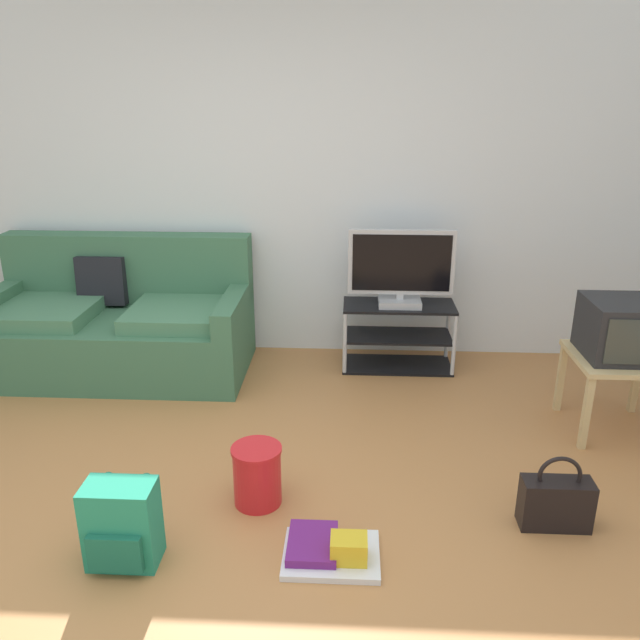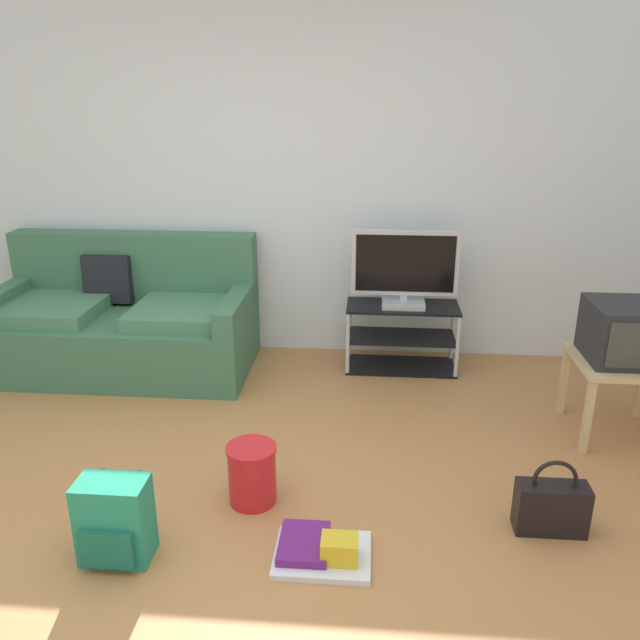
% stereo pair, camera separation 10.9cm
% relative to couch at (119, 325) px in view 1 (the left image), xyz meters
% --- Properties ---
extents(ground_plane, '(9.00, 9.80, 0.02)m').
position_rel_couch_xyz_m(ground_plane, '(1.08, -1.96, -0.35)').
color(ground_plane, '#B27542').
extents(wall_back, '(9.00, 0.10, 2.70)m').
position_rel_couch_xyz_m(wall_back, '(1.08, 0.49, 1.01)').
color(wall_back, silver).
rests_on(wall_back, ground_plane).
extents(couch, '(1.87, 0.93, 0.95)m').
position_rel_couch_xyz_m(couch, '(0.00, 0.00, 0.00)').
color(couch, '#3D6B4C').
rests_on(couch, ground_plane).
extents(tv_stand, '(0.81, 0.36, 0.49)m').
position_rel_couch_xyz_m(tv_stand, '(2.05, 0.12, -0.09)').
color(tv_stand, black).
rests_on(tv_stand, ground_plane).
extents(flat_tv, '(0.75, 0.22, 0.56)m').
position_rel_couch_xyz_m(flat_tv, '(2.05, 0.10, 0.43)').
color(flat_tv, '#B2B2B7').
rests_on(flat_tv, tv_stand).
extents(side_table, '(0.53, 0.53, 0.48)m').
position_rel_couch_xyz_m(side_table, '(3.29, -0.75, 0.06)').
color(side_table, tan).
rests_on(side_table, ground_plane).
extents(crt_tv, '(0.43, 0.43, 0.34)m').
position_rel_couch_xyz_m(crt_tv, '(3.29, -0.74, 0.31)').
color(crt_tv, '#232326').
rests_on(crt_tv, side_table).
extents(backpack, '(0.30, 0.25, 0.39)m').
position_rel_couch_xyz_m(backpack, '(0.73, -2.05, -0.15)').
color(backpack, '#238466').
rests_on(backpack, ground_plane).
extents(handbag, '(0.33, 0.13, 0.38)m').
position_rel_couch_xyz_m(handbag, '(2.68, -1.71, -0.21)').
color(handbag, black).
rests_on(handbag, ground_plane).
extents(cleaning_bucket, '(0.25, 0.25, 0.31)m').
position_rel_couch_xyz_m(cleaning_bucket, '(1.25, -1.60, -0.18)').
color(cleaning_bucket, red).
rests_on(cleaning_bucket, ground_plane).
extents(floor_tray, '(0.43, 0.33, 0.14)m').
position_rel_couch_xyz_m(floor_tray, '(1.63, -1.99, -0.30)').
color(floor_tray, silver).
rests_on(floor_tray, ground_plane).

